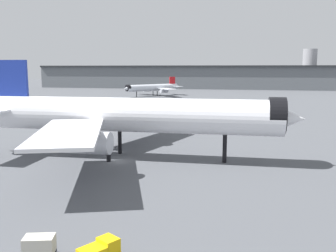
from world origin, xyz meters
The scene contains 8 objects.
ground centered at (0.00, 0.00, 0.00)m, with size 900.00×900.00×0.00m, color #4C4F54.
airliner_near_gate centered at (0.98, 2.75, 7.32)m, with size 57.69×52.30×16.60m.
airliner_far_taxiway centered at (-11.54, 146.52, 4.52)m, with size 31.20×30.99×10.27m.
terminal_building centered at (10.19, 227.26, 8.69)m, with size 235.88×59.72×28.40m.
service_truck_front centered at (-17.32, 31.87, 1.59)m, with size 4.37×5.96×3.00m.
baggage_tug_wing centered at (5.40, -32.22, 0.97)m, with size 3.32×3.49×1.85m.
baggage_cart_trailing centered at (0.30, -31.68, 0.98)m, with size 2.58×2.19×1.82m.
traffic_cone_wingtip centered at (-3.44, 36.72, 0.33)m, with size 0.53×0.53×0.67m, color #F2600C.
Camera 1 is at (12.90, -59.29, 15.21)m, focal length 40.28 mm.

